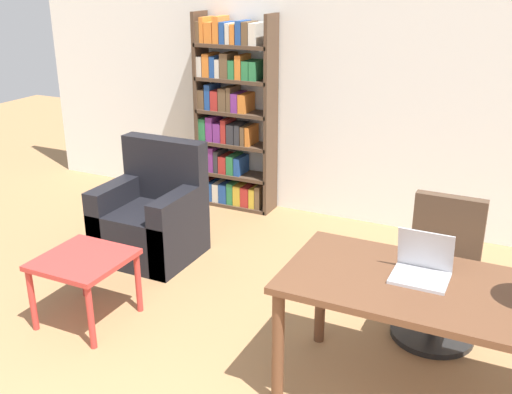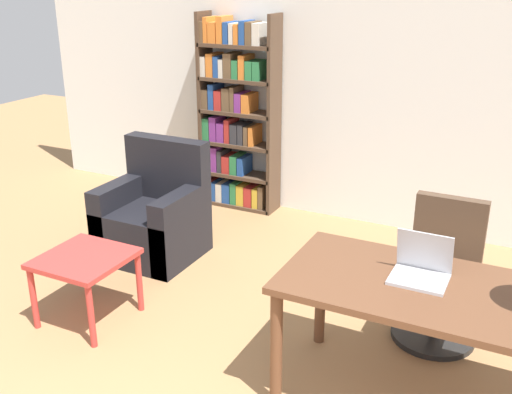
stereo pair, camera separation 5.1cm
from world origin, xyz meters
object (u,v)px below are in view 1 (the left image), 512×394
laptop (422,268)px  bookshelf (231,117)px  desk (436,303)px  armchair (152,220)px  side_table_blue (84,267)px  office_chair (440,277)px

laptop → bookshelf: bookshelf is taller
desk → armchair: armchair is taller
side_table_blue → bookshelf: bearing=93.2°
laptop → armchair: (-2.44, 0.89, -0.50)m
office_chair → armchair: 2.46m
office_chair → armchair: (-2.45, 0.16, -0.10)m
side_table_blue → laptop: bearing=5.0°
office_chair → side_table_blue: (-2.25, -0.92, -0.00)m
desk → armchair: 2.73m
bookshelf → office_chair: bearing=-32.7°
desk → laptop: bearing=145.1°
laptop → armchair: bearing=160.0°
desk → side_table_blue: size_ratio=2.83×
office_chair → bookshelf: size_ratio=0.48×
armchair → bookshelf: (0.06, 1.37, 0.62)m
armchair → bookshelf: bearing=87.6°
bookshelf → side_table_blue: bearing=-86.8°
armchair → laptop: bearing=-20.0°
desk → laptop: (-0.10, 0.07, 0.16)m
laptop → side_table_blue: bearing=-175.0°
laptop → side_table_blue: size_ratio=0.52×
office_chair → bookshelf: bearing=147.3°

